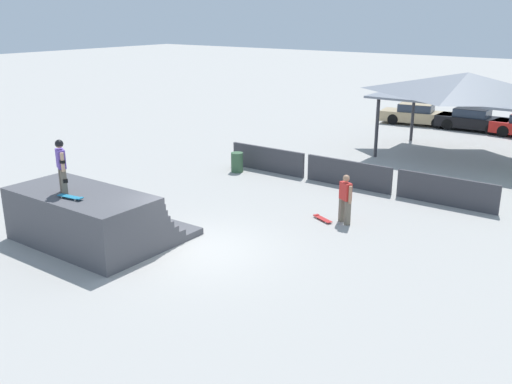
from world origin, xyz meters
name	(u,v)px	position (x,y,z in m)	size (l,w,h in m)	color
ground_plane	(198,251)	(0.00, 0.00, 0.00)	(160.00, 160.00, 0.00)	#A3A09B
quarter_pipe_ramp	(90,219)	(-3.06, -1.34, 0.73)	(4.63, 3.81, 1.62)	#4C4C51
skater_on_deck	(61,163)	(-3.37, -1.92, 2.52)	(0.67, 0.42, 1.58)	#6B6051
skateboard_on_deck	(71,197)	(-2.77, -2.13, 1.68)	(0.87, 0.30, 0.09)	silver
bystander_walking	(345,197)	(2.35, 4.54, 0.91)	(0.62, 0.42, 1.64)	#6B6051
skateboard_on_ground	(322,218)	(1.63, 4.35, 0.06)	(0.85, 0.53, 0.09)	silver
barrier_fence	(348,174)	(0.55, 8.29, 0.53)	(11.41, 0.12, 1.05)	#3D3D42
pavilion_shelter	(467,86)	(2.63, 15.71, 3.38)	(7.75, 5.31, 3.98)	#2D2D33
trash_bin	(237,162)	(-4.34, 7.44, 0.42)	(0.52, 0.52, 0.85)	#385B3D
parked_car_tan	(417,115)	(-2.12, 22.57, 0.60)	(4.51, 2.30, 1.27)	tan
parked_car_black	(473,120)	(1.18, 22.76, 0.60)	(4.08, 1.82, 1.27)	black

